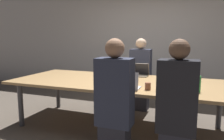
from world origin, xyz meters
name	(u,v)px	position (x,y,z in m)	size (l,w,h in m)	color
ground_plane	(119,127)	(0.00, 0.00, 0.00)	(24.00, 24.00, 0.00)	brown
curtain_wall	(149,39)	(0.00, 2.30, 1.40)	(12.00, 0.06, 2.80)	#BCB7B2
conference_table	(119,84)	(0.00, 0.00, 0.70)	(3.35, 1.39, 0.76)	tan
laptop_near_midright	(128,84)	(0.29, -0.49, 0.82)	(0.31, 0.23, 0.24)	#B7B7BC
person_near_midright	(115,104)	(0.29, -0.97, 0.69)	(0.40, 0.24, 1.42)	#2D2D38
cup_near_midright	(148,86)	(0.55, -0.43, 0.80)	(0.08, 0.08, 0.10)	brown
laptop_far_center	(139,72)	(0.19, 0.54, 0.82)	(0.34, 0.23, 0.23)	gray
person_far_center	(140,76)	(0.11, 0.98, 0.69)	(0.40, 0.24, 1.41)	#2D2D38
cup_far_center	(125,73)	(-0.06, 0.52, 0.80)	(0.07, 0.07, 0.09)	#232328
laptop_near_right	(174,88)	(0.88, -0.53, 0.83)	(0.32, 0.24, 0.24)	#333338
person_near_right	(177,110)	(0.95, -0.92, 0.69)	(0.40, 0.24, 1.41)	#2D2D38
bottle_near_right	(198,84)	(1.15, -0.34, 0.86)	(0.06, 0.06, 0.25)	green
stapler	(127,81)	(0.17, -0.10, 0.78)	(0.10, 0.16, 0.05)	black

